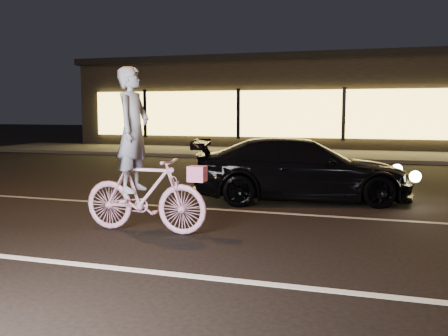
% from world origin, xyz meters
% --- Properties ---
extents(ground, '(90.00, 90.00, 0.00)m').
position_xyz_m(ground, '(0.00, 0.00, 0.00)').
color(ground, black).
rests_on(ground, ground).
extents(lane_stripe_near, '(60.00, 0.12, 0.01)m').
position_xyz_m(lane_stripe_near, '(0.00, -1.50, 0.00)').
color(lane_stripe_near, silver).
rests_on(lane_stripe_near, ground).
extents(lane_stripe_far, '(60.00, 0.10, 0.01)m').
position_xyz_m(lane_stripe_far, '(0.00, 2.00, 0.00)').
color(lane_stripe_far, gray).
rests_on(lane_stripe_far, ground).
extents(sidewalk, '(30.00, 4.00, 0.12)m').
position_xyz_m(sidewalk, '(0.00, 13.00, 0.06)').
color(sidewalk, '#383533').
rests_on(sidewalk, ground).
extents(storefront, '(25.40, 8.42, 4.20)m').
position_xyz_m(storefront, '(0.00, 18.97, 2.15)').
color(storefront, black).
rests_on(storefront, ground).
extents(cyclist, '(1.89, 0.65, 2.38)m').
position_xyz_m(cyclist, '(-1.82, 0.12, 0.85)').
color(cyclist, '#D74899').
rests_on(cyclist, ground).
extents(sedan, '(4.52, 2.71, 1.23)m').
position_xyz_m(sedan, '(-0.00, 3.36, 0.61)').
color(sedan, black).
rests_on(sedan, ground).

